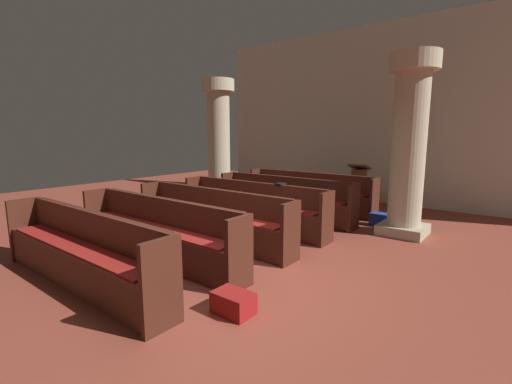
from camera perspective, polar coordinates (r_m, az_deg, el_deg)
name	(u,v)px	position (r m, az deg, el deg)	size (l,w,h in m)	color
ground_plane	(227,275)	(4.71, -4.75, -13.12)	(19.20, 19.20, 0.00)	brown
back_wall	(390,115)	(9.73, 20.70, 11.48)	(10.00, 0.16, 4.50)	beige
pew_row_0	(309,190)	(8.46, 8.51, 0.33)	(3.20, 0.47, 0.88)	#4C2316
pew_row_1	(283,196)	(7.55, 4.44, -0.69)	(3.20, 0.46, 0.88)	#4C2316
pew_row_2	(252,204)	(6.70, -0.71, -1.98)	(3.20, 0.46, 0.88)	#4C2316
pew_row_3	(211,214)	(5.91, -7.30, -3.60)	(3.20, 0.47, 0.88)	#4C2316
pew_row_4	(156,228)	(5.23, -15.78, -5.60)	(3.20, 0.46, 0.88)	#4C2316
pew_row_5	(79,247)	(4.71, -26.54, -7.94)	(3.20, 0.47, 0.88)	#4C2316
pillar_aisle_side	(409,143)	(6.75, 23.38, 7.27)	(0.83, 0.83, 3.14)	tan
pillar_far_side	(219,140)	(9.26, -6.03, 8.38)	(0.83, 0.83, 3.14)	tan
lectern	(358,190)	(8.92, 16.13, 0.36)	(0.48, 0.45, 1.08)	brown
hymn_book	(280,184)	(6.48, 3.95, 1.33)	(0.14, 0.19, 0.03)	black
kneeler_box_red	(233,303)	(3.76, -3.68, -17.37)	(0.41, 0.28, 0.22)	maroon
kneeler_box_blue	(381,220)	(7.40, 19.45, -4.22)	(0.40, 0.24, 0.25)	navy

